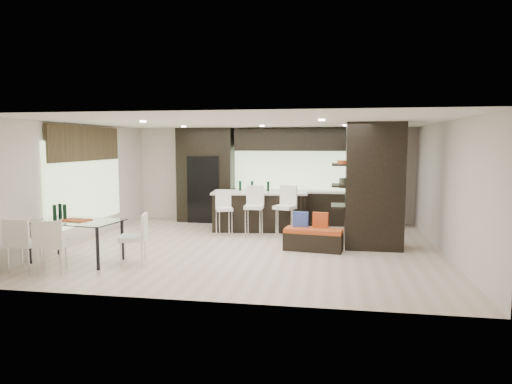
% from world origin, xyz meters
% --- Properties ---
extents(ground, '(8.00, 8.00, 0.00)m').
position_xyz_m(ground, '(0.00, 0.00, 0.00)').
color(ground, beige).
rests_on(ground, ground).
extents(back_wall, '(8.00, 0.02, 2.70)m').
position_xyz_m(back_wall, '(0.00, 3.50, 1.35)').
color(back_wall, silver).
rests_on(back_wall, ground).
extents(left_wall, '(0.02, 7.00, 2.70)m').
position_xyz_m(left_wall, '(-4.00, 0.00, 1.35)').
color(left_wall, silver).
rests_on(left_wall, ground).
extents(right_wall, '(0.02, 7.00, 2.70)m').
position_xyz_m(right_wall, '(4.00, 0.00, 1.35)').
color(right_wall, silver).
rests_on(right_wall, ground).
extents(ceiling, '(8.00, 7.00, 0.02)m').
position_xyz_m(ceiling, '(0.00, 0.00, 2.70)').
color(ceiling, white).
rests_on(ceiling, ground).
extents(window_left, '(0.04, 3.20, 1.90)m').
position_xyz_m(window_left, '(-3.96, 0.20, 1.35)').
color(window_left, '#B2D199').
rests_on(window_left, left_wall).
extents(window_back, '(3.40, 0.04, 1.20)m').
position_xyz_m(window_back, '(0.60, 3.46, 1.55)').
color(window_back, '#B2D199').
rests_on(window_back, back_wall).
extents(stone_accent, '(0.08, 3.00, 0.80)m').
position_xyz_m(stone_accent, '(-3.93, 0.20, 2.25)').
color(stone_accent, brown).
rests_on(stone_accent, left_wall).
extents(ceiling_spots, '(4.00, 3.00, 0.02)m').
position_xyz_m(ceiling_spots, '(0.00, 0.25, 2.68)').
color(ceiling_spots, white).
rests_on(ceiling_spots, ceiling).
extents(back_cabinetry, '(6.80, 0.68, 2.70)m').
position_xyz_m(back_cabinetry, '(0.50, 3.17, 1.35)').
color(back_cabinetry, black).
rests_on(back_cabinetry, ground).
extents(refrigerator, '(0.90, 0.68, 1.90)m').
position_xyz_m(refrigerator, '(-1.90, 3.12, 0.95)').
color(refrigerator, black).
rests_on(refrigerator, ground).
extents(partition_column, '(1.20, 0.80, 2.70)m').
position_xyz_m(partition_column, '(2.60, 0.40, 1.35)').
color(partition_column, black).
rests_on(partition_column, ground).
extents(kitchen_island, '(2.54, 1.32, 1.02)m').
position_xyz_m(kitchen_island, '(-0.15, 2.05, 0.51)').
color(kitchen_island, black).
rests_on(kitchen_island, ground).
extents(stool_left, '(0.51, 0.51, 0.89)m').
position_xyz_m(stool_left, '(-0.90, 1.22, 0.44)').
color(stool_left, white).
rests_on(stool_left, ground).
extents(stool_mid, '(0.44, 0.44, 0.99)m').
position_xyz_m(stool_mid, '(-0.15, 1.20, 0.50)').
color(stool_mid, white).
rests_on(stool_mid, ground).
extents(stool_right, '(0.57, 0.57, 1.01)m').
position_xyz_m(stool_right, '(0.60, 1.20, 0.50)').
color(stool_right, white).
rests_on(stool_right, ground).
extents(bench, '(1.27, 0.64, 0.47)m').
position_xyz_m(bench, '(1.34, -0.08, 0.23)').
color(bench, black).
rests_on(bench, ground).
extents(floor_vase, '(0.50, 0.50, 1.09)m').
position_xyz_m(floor_vase, '(2.30, 1.10, 0.54)').
color(floor_vase, '#464A35').
rests_on(floor_vase, ground).
extents(dining_table, '(1.76, 1.14, 0.80)m').
position_xyz_m(dining_table, '(-3.07, -1.76, 0.40)').
color(dining_table, white).
rests_on(dining_table, ground).
extents(chair_near, '(0.60, 0.60, 0.88)m').
position_xyz_m(chair_near, '(-3.07, -2.54, 0.44)').
color(chair_near, white).
rests_on(chair_near, ground).
extents(chair_far, '(0.50, 0.50, 0.89)m').
position_xyz_m(chair_far, '(-3.59, -2.54, 0.45)').
color(chair_far, white).
rests_on(chair_far, ground).
extents(chair_end, '(0.57, 0.57, 0.88)m').
position_xyz_m(chair_end, '(-1.93, -1.76, 0.44)').
color(chair_end, white).
rests_on(chair_end, ground).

